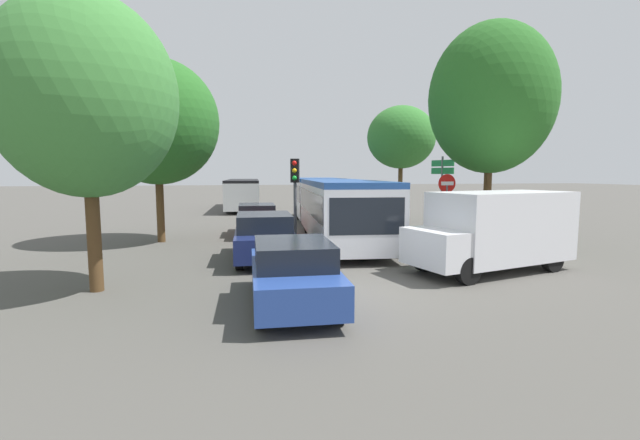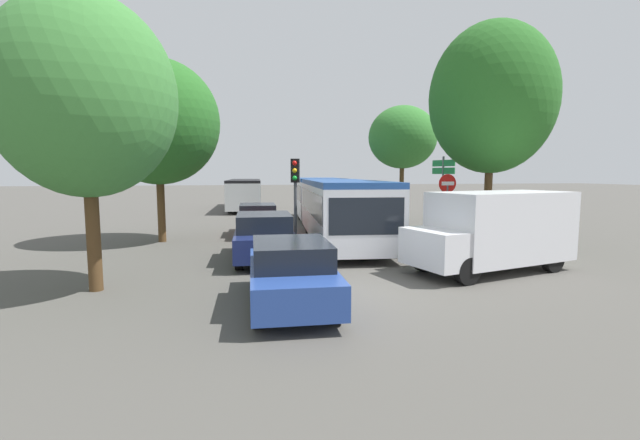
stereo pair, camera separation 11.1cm
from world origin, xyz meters
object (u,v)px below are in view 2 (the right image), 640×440
Objects in this scene: queued_car_red at (258,219)px; tree_right_near at (492,99)px; tree_right_mid at (403,139)px; queued_car_blue at (291,273)px; tree_left_near at (85,97)px; articulated_bus at (330,201)px; direction_sign_post at (443,180)px; no_entry_sign at (447,199)px; queued_car_navy at (264,236)px; white_van at (495,229)px; traffic_light at (295,183)px; city_bus_rear at (245,192)px; tree_left_mid at (159,125)px.

queued_car_red is 0.51× the size of tree_right_near.
queued_car_blue is at bearing -120.83° from tree_right_mid.
queued_car_blue is at bearing -25.46° from tree_left_near.
articulated_bus is 12.86m from tree_left_near.
tree_right_mid is (8.41, 3.08, 4.07)m from queued_car_red.
no_entry_sign is at bearing 51.76° from direction_sign_post.
tree_right_mid reaches higher than articulated_bus.
queued_car_navy is 0.65× the size of tree_left_near.
no_entry_sign reaches higher than white_van.
traffic_light is (1.21, 7.24, 1.78)m from queued_car_blue.
queued_car_navy is 0.68× the size of tree_right_mid.
tree_right_mid is (8.41, 14.09, 4.08)m from queued_car_blue.
tree_right_mid is (8.58, 9.01, 4.02)m from queued_car_navy.
direction_sign_post is (4.46, -3.05, 1.07)m from articulated_bus.
queued_car_blue is 9.04m from no_entry_sign.
tree_left_near is at bearing -34.50° from articulated_bus.
articulated_bus is 6.19× the size of no_entry_sign.
city_bus_rear is 3.26× the size of traffic_light.
city_bus_rear reaches higher than white_van.
queued_car_blue is (0.05, -26.02, -0.65)m from city_bus_rear.
tree_left_mid is (-10.25, 7.74, 3.55)m from white_van.
city_bus_rear is 2.63× the size of queued_car_red.
traffic_light is (1.38, 2.16, 1.72)m from queued_car_navy.
white_van is 1.48× the size of direction_sign_post.
city_bus_rear is 1.60× the size of tree_left_near.
queued_car_navy is at bearing -133.61° from tree_right_mid.
articulated_bus is at bearing -27.03° from queued_car_navy.
queued_car_blue is at bearing -49.27° from no_entry_sign.
direction_sign_post is at bearing 93.55° from tree_right_near.
white_van is at bearing 21.26° from articulated_bus.
articulated_bus reaches higher than queued_car_red.
queued_car_blue is 0.60× the size of tree_left_near.
no_entry_sign is 3.09m from direction_sign_post.
white_van is 6.96m from direction_sign_post.
traffic_light is at bearing 41.88° from tree_left_near.
tree_left_near reaches higher than queued_car_red.
tree_left_near reaches higher than white_van.
tree_right_mid is at bearing -27.96° from queued_car_blue.
direction_sign_post is (8.05, -2.42, 1.83)m from queued_car_red.
queued_car_navy is 1.07× the size of queued_car_red.
tree_right_near reaches higher than tree_left_near.
articulated_bus is at bearing -162.27° from city_bus_rear.
articulated_bus is 12.20m from queued_car_blue.
direction_sign_post is at bearing 27.23° from tree_left_near.
city_bus_rear is 2.09× the size of white_van.
direction_sign_post is 5.95m from tree_right_mid.
tree_right_near is (8.30, -20.56, 4.21)m from city_bus_rear.
city_bus_rear is 1.67× the size of tree_right_mid.
tree_right_mid is at bearing 122.90° from articulated_bus.
queued_car_blue is 1.15× the size of direction_sign_post.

